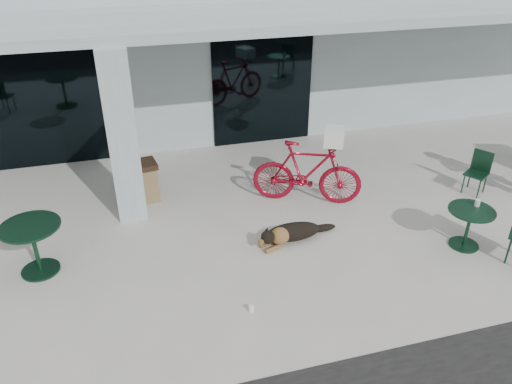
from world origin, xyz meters
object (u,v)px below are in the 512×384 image
object	(u,v)px
dog	(293,231)
cafe_table_far	(468,228)
cafe_table_near	(35,249)
bicycle	(307,173)
trash_receptacle	(145,181)
cafe_chair_far_b	(476,173)

from	to	relation	value
dog	cafe_table_far	world-z (taller)	cafe_table_far
dog	cafe_table_near	world-z (taller)	cafe_table_near
bicycle	trash_receptacle	size ratio (longest dim) A/B	2.57
bicycle	cafe_table_near	xyz separation A→B (m)	(-4.82, -0.94, -0.20)
bicycle	cafe_table_near	distance (m)	4.91
cafe_chair_far_b	trash_receptacle	world-z (taller)	cafe_chair_far_b
bicycle	cafe_chair_far_b	world-z (taller)	bicycle
cafe_table_near	cafe_table_far	distance (m)	7.00
cafe_chair_far_b	trash_receptacle	xyz separation A→B (m)	(-6.39, 1.48, -0.03)
bicycle	dog	xyz separation A→B (m)	(-0.68, -1.20, -0.44)
cafe_table_far	trash_receptacle	xyz separation A→B (m)	(-5.08, 3.03, 0.05)
dog	cafe_chair_far_b	xyz separation A→B (m)	(4.07, 0.62, 0.25)
cafe_table_far	cafe_chair_far_b	bearing A→B (deg)	49.98
cafe_table_near	cafe_table_far	world-z (taller)	cafe_table_near
trash_receptacle	cafe_chair_far_b	bearing A→B (deg)	-13.05
trash_receptacle	dog	bearing A→B (deg)	-42.16
dog	trash_receptacle	size ratio (longest dim) A/B	1.38
cafe_table_far	cafe_chair_far_b	world-z (taller)	cafe_chair_far_b
dog	cafe_table_near	size ratio (longest dim) A/B	1.23
bicycle	cafe_table_near	bearing A→B (deg)	124.68
cafe_chair_far_b	trash_receptacle	distance (m)	6.56
cafe_chair_far_b	cafe_table_far	bearing A→B (deg)	-72.23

